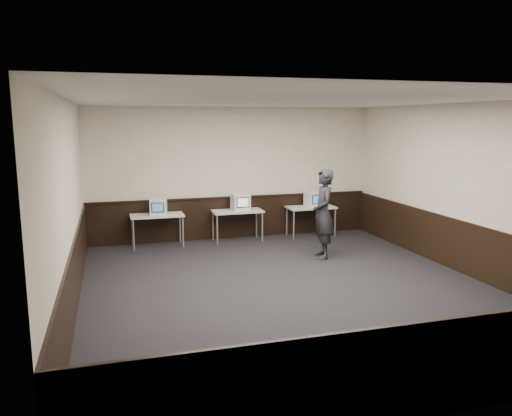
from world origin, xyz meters
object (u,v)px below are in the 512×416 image
(desk_left, at_px, (157,218))
(desk_right, at_px, (311,209))
(desk_center, at_px, (237,213))
(emac_left, at_px, (159,207))
(emac_right, at_px, (313,199))
(emac_center, at_px, (240,202))
(person, at_px, (323,214))

(desk_left, relative_size, desk_right, 1.00)
(desk_left, xyz_separation_m, desk_center, (1.90, 0.00, 0.00))
(emac_left, bearing_deg, desk_right, 11.43)
(emac_left, distance_m, emac_right, 3.84)
(desk_left, relative_size, emac_right, 2.82)
(desk_left, height_order, desk_center, same)
(desk_center, xyz_separation_m, emac_center, (0.08, 0.01, 0.27))
(desk_center, distance_m, emac_center, 0.28)
(desk_center, bearing_deg, emac_center, 4.69)
(desk_right, height_order, emac_center, emac_center)
(desk_right, xyz_separation_m, emac_center, (-1.82, 0.01, 0.27))
(emac_left, xyz_separation_m, emac_right, (3.84, 0.09, -0.00))
(desk_right, height_order, person, person)
(desk_right, relative_size, person, 0.64)
(emac_right, relative_size, person, 0.23)
(desk_left, distance_m, desk_right, 3.80)
(emac_right, bearing_deg, emac_left, 175.63)
(desk_center, bearing_deg, emac_right, 1.12)
(desk_left, height_order, emac_right, emac_right)
(desk_center, distance_m, person, 2.38)
(desk_left, relative_size, desk_center, 1.00)
(desk_left, height_order, person, person)
(person, bearing_deg, emac_center, -135.36)
(desk_center, bearing_deg, desk_left, 180.00)
(emac_center, distance_m, emac_right, 1.90)
(desk_right, bearing_deg, desk_left, 180.00)
(desk_left, xyz_separation_m, emac_right, (3.88, 0.04, 0.25))
(desk_center, relative_size, emac_center, 2.67)
(desk_right, relative_size, emac_left, 2.67)
(desk_center, distance_m, desk_right, 1.90)
(emac_center, bearing_deg, desk_left, 178.11)
(emac_left, bearing_deg, emac_center, 12.31)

